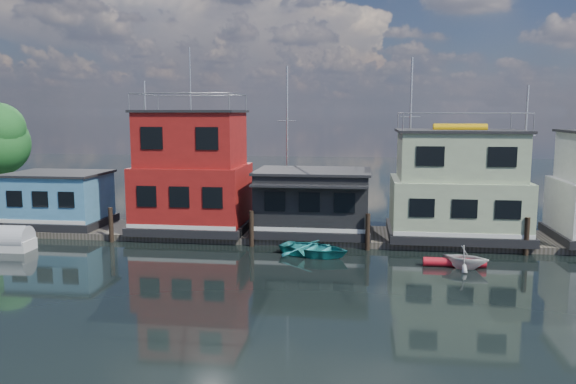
# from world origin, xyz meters

# --- Properties ---
(ground) EXTENTS (160.00, 160.00, 0.00)m
(ground) POSITION_xyz_m (0.00, 0.00, 0.00)
(ground) COLOR black
(ground) RESTS_ON ground
(dock) EXTENTS (48.00, 5.00, 0.40)m
(dock) POSITION_xyz_m (0.00, 12.00, 0.20)
(dock) COLOR #595147
(dock) RESTS_ON ground
(houseboat_blue) EXTENTS (6.40, 4.90, 3.66)m
(houseboat_blue) POSITION_xyz_m (-18.00, 12.00, 2.21)
(houseboat_blue) COLOR black
(houseboat_blue) RESTS_ON dock
(houseboat_red) EXTENTS (7.40, 5.90, 11.86)m
(houseboat_red) POSITION_xyz_m (-8.50, 12.00, 4.10)
(houseboat_red) COLOR black
(houseboat_red) RESTS_ON dock
(houseboat_dark) EXTENTS (7.40, 6.10, 4.06)m
(houseboat_dark) POSITION_xyz_m (-0.50, 11.98, 2.42)
(houseboat_dark) COLOR black
(houseboat_dark) RESTS_ON dock
(houseboat_green) EXTENTS (8.40, 5.90, 7.03)m
(houseboat_green) POSITION_xyz_m (8.50, 12.00, 3.55)
(houseboat_green) COLOR black
(houseboat_green) RESTS_ON dock
(pilings) EXTENTS (42.28, 0.28, 2.20)m
(pilings) POSITION_xyz_m (-0.33, 9.20, 1.10)
(pilings) COLOR #2D2116
(pilings) RESTS_ON ground
(background_masts) EXTENTS (36.40, 0.16, 12.00)m
(background_masts) POSITION_xyz_m (4.76, 18.00, 5.55)
(background_masts) COLOR silver
(background_masts) RESTS_ON ground
(red_kayak) EXTENTS (3.25, 0.49, 0.48)m
(red_kayak) POSITION_xyz_m (7.55, 6.15, 0.24)
(red_kayak) COLOR red
(red_kayak) RESTS_ON ground
(dinghy_teal) EXTENTS (4.81, 4.10, 0.84)m
(dinghy_teal) POSITION_xyz_m (-0.00, 7.44, 0.42)
(dinghy_teal) COLOR teal
(dinghy_teal) RESTS_ON ground
(dinghy_white) EXTENTS (2.88, 2.69, 1.23)m
(dinghy_white) POSITION_xyz_m (8.05, 5.84, 0.62)
(dinghy_white) COLOR silver
(dinghy_white) RESTS_ON ground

